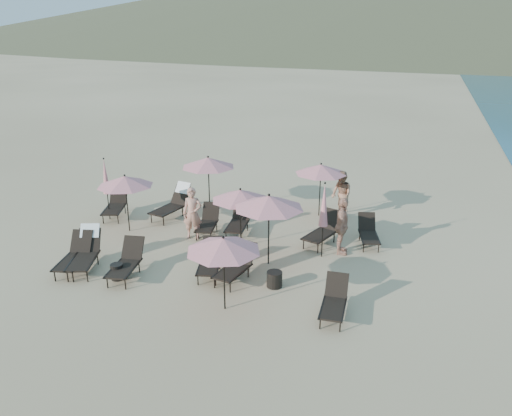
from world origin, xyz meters
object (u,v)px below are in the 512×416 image
(lounger_2, at_px, (126,262))
(lounger_11, at_px, (368,232))
(lounger_7, at_px, (173,202))
(umbrella_open_1, at_px, (240,195))
(lounger_5, at_px, (334,301))
(lounger_3, at_px, (210,260))
(lounger_0, at_px, (75,255))
(lounger_10, at_px, (324,230))
(lounger_1, at_px, (86,251))
(lounger_4, at_px, (236,265))
(umbrella_closed_0, at_px, (324,206))
(lounger_6, at_px, (116,204))
(lounger_9, at_px, (239,221))
(beachgoer_c, at_px, (342,226))
(lounger_8, at_px, (208,221))
(umbrella_open_4, at_px, (321,169))
(beachgoer_b, at_px, (341,194))
(side_table_0, at_px, (117,272))
(umbrella_open_3, at_px, (208,162))
(beachgoer_a, at_px, (193,213))
(umbrella_open_5, at_px, (223,245))
(umbrella_closed_1, at_px, (105,177))
(umbrella_open_2, at_px, (269,202))
(umbrella_open_0, at_px, (125,181))
(side_table_1, at_px, (274,279))

(lounger_2, height_order, lounger_11, lounger_2)
(lounger_7, bearing_deg, umbrella_open_1, -16.91)
(lounger_5, bearing_deg, lounger_3, 160.69)
(lounger_0, bearing_deg, lounger_10, 19.33)
(lounger_1, relative_size, lounger_4, 1.14)
(lounger_1, bearing_deg, lounger_0, -157.60)
(umbrella_closed_0, bearing_deg, lounger_6, 172.52)
(lounger_9, distance_m, beachgoer_c, 3.81)
(lounger_6, distance_m, lounger_8, 4.10)
(lounger_1, height_order, umbrella_open_4, umbrella_open_4)
(lounger_10, bearing_deg, beachgoer_b, 105.74)
(umbrella_open_1, bearing_deg, lounger_11, 21.66)
(lounger_11, bearing_deg, side_table_0, -158.24)
(lounger_2, bearing_deg, lounger_7, 91.56)
(lounger_11, relative_size, umbrella_open_3, 0.73)
(umbrella_open_1, relative_size, side_table_0, 4.33)
(umbrella_open_1, relative_size, beachgoer_a, 1.13)
(umbrella_open_5, bearing_deg, lounger_6, 142.61)
(lounger_7, xyz_separation_m, umbrella_open_5, (4.40, -5.68, 1.26))
(umbrella_closed_1, distance_m, beachgoer_b, 8.93)
(lounger_6, xyz_separation_m, umbrella_open_2, (6.85, -2.12, 1.56))
(lounger_6, bearing_deg, lounger_5, -43.96)
(umbrella_open_0, height_order, umbrella_closed_1, umbrella_closed_1)
(lounger_6, height_order, side_table_1, lounger_6)
(lounger_4, relative_size, lounger_6, 0.91)
(lounger_2, distance_m, lounger_11, 7.97)
(umbrella_open_2, distance_m, umbrella_open_4, 4.70)
(lounger_3, xyz_separation_m, umbrella_open_2, (1.46, 1.15, 1.60))
(lounger_8, bearing_deg, lounger_3, -76.39)
(lounger_0, height_order, lounger_9, lounger_0)
(lounger_10, bearing_deg, umbrella_closed_0, -62.64)
(umbrella_open_0, height_order, side_table_0, umbrella_open_0)
(lounger_1, xyz_separation_m, lounger_7, (0.51, 4.77, 0.02))
(lounger_11, bearing_deg, umbrella_open_1, -172.97)
(lounger_10, bearing_deg, lounger_5, -56.76)
(lounger_3, relative_size, side_table_1, 3.76)
(beachgoer_b, bearing_deg, umbrella_open_4, -121.38)
(umbrella_open_2, bearing_deg, lounger_6, 162.81)
(umbrella_closed_0, relative_size, side_table_1, 5.49)
(lounger_9, xyz_separation_m, umbrella_closed_0, (3.20, -1.00, 1.29))
(lounger_6, height_order, lounger_10, lounger_6)
(lounger_9, bearing_deg, side_table_1, -62.70)
(lounger_7, bearing_deg, lounger_11, 9.34)
(umbrella_open_3, relative_size, umbrella_open_4, 1.07)
(umbrella_open_5, xyz_separation_m, beachgoer_c, (2.31, 4.36, -0.89))
(lounger_5, bearing_deg, beachgoer_a, 145.40)
(lounger_4, relative_size, lounger_5, 1.09)
(lounger_9, xyz_separation_m, beachgoer_c, (3.73, -0.55, 0.49))
(lounger_1, xyz_separation_m, beachgoer_b, (6.65, 6.78, 0.35))
(lounger_7, xyz_separation_m, beachgoer_b, (6.15, 2.00, 0.33))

